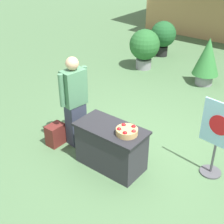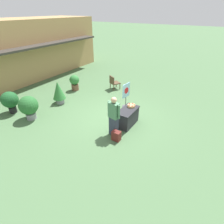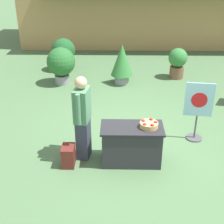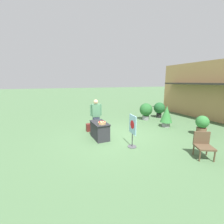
% 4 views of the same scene
% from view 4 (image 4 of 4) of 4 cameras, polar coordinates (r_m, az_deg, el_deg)
% --- Properties ---
extents(ground_plane, '(120.00, 120.00, 0.00)m').
position_cam_4_polar(ground_plane, '(7.44, 1.19, -9.36)').
color(ground_plane, '#4C7047').
extents(display_table, '(1.21, 0.63, 0.78)m').
position_cam_4_polar(display_table, '(7.12, -4.69, -6.99)').
color(display_table, '#2D2D33').
rests_on(display_table, ground_plane).
extents(apple_basket, '(0.35, 0.35, 0.13)m').
position_cam_4_polar(apple_basket, '(6.70, -3.85, -4.16)').
color(apple_basket, tan).
rests_on(apple_basket, display_table).
extents(person_visitor, '(0.32, 0.60, 1.74)m').
position_cam_4_polar(person_visitor, '(7.91, -6.09, -1.40)').
color(person_visitor, '#33384C').
rests_on(person_visitor, ground_plane).
extents(backpack, '(0.24, 0.34, 0.42)m').
position_cam_4_polar(backpack, '(8.25, -8.56, -5.82)').
color(backpack, maroon).
rests_on(backpack, ground_plane).
extents(poster_board, '(0.61, 0.36, 1.34)m').
position_cam_4_polar(poster_board, '(6.13, 7.81, -6.74)').
color(poster_board, '#4C4C51').
rests_on(poster_board, ground_plane).
extents(patio_chair, '(0.75, 0.75, 0.89)m').
position_cam_4_polar(patio_chair, '(6.28, 31.38, -10.32)').
color(patio_chair, brown).
rests_on(patio_chair, ground_plane).
extents(potted_plant_near_left, '(0.70, 0.70, 1.27)m').
position_cam_4_polar(potted_plant_near_left, '(9.39, 20.03, -1.12)').
color(potted_plant_near_left, gray).
rests_on(potted_plant_near_left, ground_plane).
extents(potted_plant_far_right, '(0.82, 0.82, 1.14)m').
position_cam_4_polar(potted_plant_far_right, '(11.70, 17.57, 1.30)').
color(potted_plant_far_right, black).
rests_on(potted_plant_far_right, ground_plane).
extents(potted_plant_near_right, '(0.62, 0.62, 1.01)m').
position_cam_4_polar(potted_plant_near_right, '(8.69, 31.07, -4.04)').
color(potted_plant_near_right, brown).
rests_on(potted_plant_near_right, ground_plane).
extents(potted_plant_far_left, '(0.89, 0.89, 1.17)m').
position_cam_4_polar(potted_plant_far_left, '(10.78, 12.82, 0.69)').
color(potted_plant_far_left, gray).
rests_on(potted_plant_far_left, ground_plane).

